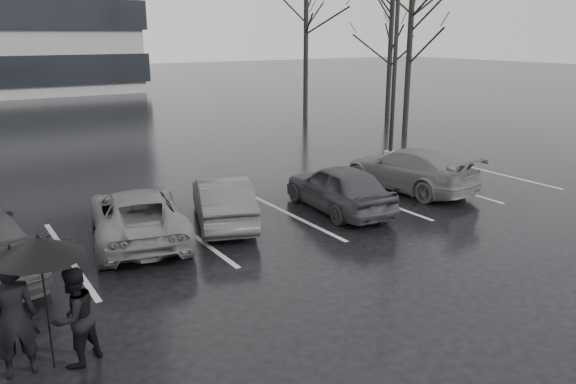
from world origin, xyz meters
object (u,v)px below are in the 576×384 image
at_px(car_west_b, 137,215).
at_px(car_east, 409,169).
at_px(tree_east, 409,47).
at_px(tree_ne, 390,55).
at_px(car_west_a, 223,200).
at_px(pedestrian_right, 75,317).
at_px(car_main, 339,187).
at_px(tree_north, 306,40).
at_px(lamp_post, 396,48).
at_px(pedestrian_left, 13,318).

distance_m(car_west_b, car_east, 8.38).
height_order(tree_east, tree_ne, tree_east).
bearing_deg(car_west_a, pedestrian_right, 64.02).
bearing_deg(car_east, car_main, 5.13).
bearing_deg(tree_north, tree_ne, -40.60).
bearing_deg(lamp_post, pedestrian_left, -150.52).
xyz_separation_m(tree_east, tree_ne, (2.50, 4.00, -0.50)).
bearing_deg(tree_north, car_west_b, -135.27).
xyz_separation_m(tree_ne, tree_north, (-3.50, 3.00, 0.75)).
bearing_deg(car_main, tree_north, -116.37).
height_order(car_main, car_east, car_east).
distance_m(car_west_a, car_east, 6.21).
distance_m(pedestrian_right, tree_ne, 25.82).
bearing_deg(car_main, tree_ne, -131.52).
height_order(car_west_a, pedestrian_right, pedestrian_right).
distance_m(car_west_b, pedestrian_left, 5.39).
bearing_deg(pedestrian_right, tree_north, -160.73).
distance_m(car_east, tree_north, 16.05).
bearing_deg(car_west_a, lamp_post, -138.33).
bearing_deg(car_east, tree_north, -117.39).
bearing_deg(tree_north, car_main, -121.30).
height_order(car_west_a, car_west_b, car_west_a).
xyz_separation_m(pedestrian_left, lamp_post, (14.36, 8.12, 3.24)).
bearing_deg(tree_east, car_west_a, -151.15).
relative_size(car_west_b, pedestrian_left, 2.47).
bearing_deg(car_west_a, tree_ne, -125.17).
relative_size(car_main, pedestrian_left, 2.17).
xyz_separation_m(pedestrian_left, pedestrian_right, (0.76, -0.15, -0.13)).
bearing_deg(car_main, lamp_post, -138.27).
xyz_separation_m(lamp_post, tree_east, (4.14, 3.52, -0.11)).
relative_size(car_east, tree_north, 0.52).
height_order(car_west_b, tree_north, tree_north).
distance_m(pedestrian_right, tree_north, 25.41).
height_order(car_west_a, car_east, car_east).
xyz_separation_m(car_east, pedestrian_right, (-10.73, -4.35, 0.10)).
bearing_deg(lamp_post, tree_ne, 48.55).
bearing_deg(lamp_post, car_west_b, -161.64).
xyz_separation_m(pedestrian_right, tree_north, (16.74, 18.79, 3.51)).
relative_size(car_west_a, car_west_b, 0.85).
relative_size(pedestrian_right, lamp_post, 0.16).
bearing_deg(car_east, tree_ne, -134.53).
xyz_separation_m(car_west_b, tree_east, (15.38, 7.25, 3.40)).
height_order(pedestrian_left, tree_east, tree_east).
bearing_deg(tree_east, lamp_post, -139.64).
height_order(car_main, pedestrian_right, pedestrian_right).
bearing_deg(pedestrian_left, tree_north, -132.75).
distance_m(car_main, car_east, 3.15).
distance_m(lamp_post, tree_east, 5.43).
distance_m(lamp_post, tree_ne, 10.05).
relative_size(car_east, pedestrian_right, 3.00).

